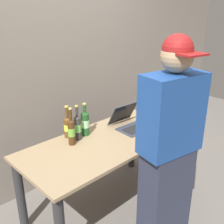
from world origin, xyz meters
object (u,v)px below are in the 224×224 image
object	(u,v)px
beer_bottle_brown	(71,131)
person_figure	(169,152)
beer_bottle_amber	(85,123)
laptop	(130,122)
beer_bottle_green	(77,127)
beer_bottle_dark	(68,126)

from	to	relation	value
beer_bottle_brown	person_figure	bearing A→B (deg)	-69.97
beer_bottle_amber	person_figure	bearing A→B (deg)	-84.09
laptop	beer_bottle_green	xyz separation A→B (m)	(-0.53, 0.15, 0.07)
beer_bottle_brown	person_figure	distance (m)	0.84
laptop	beer_bottle_dark	world-z (taller)	beer_bottle_dark
beer_bottle_dark	beer_bottle_green	size ratio (longest dim) A/B	0.93
beer_bottle_dark	beer_bottle_brown	world-z (taller)	beer_bottle_brown
beer_bottle_dark	beer_bottle_green	bearing A→B (deg)	-72.94
beer_bottle_amber	person_figure	world-z (taller)	person_figure
laptop	beer_bottle_dark	bearing A→B (deg)	156.00
beer_bottle_green	person_figure	world-z (taller)	person_figure
beer_bottle_amber	beer_bottle_green	bearing A→B (deg)	-166.45
beer_bottle_dark	beer_bottle_amber	xyz separation A→B (m)	(0.14, -0.08, 0.01)
beer_bottle_amber	person_figure	size ratio (longest dim) A/B	0.18
beer_bottle_green	beer_bottle_amber	world-z (taller)	beer_bottle_green
laptop	beer_bottle_brown	distance (m)	0.63
beer_bottle_brown	beer_bottle_green	size ratio (longest dim) A/B	1.03
beer_bottle_green	person_figure	xyz separation A→B (m)	(0.19, -0.83, 0.01)
laptop	person_figure	xyz separation A→B (m)	(-0.33, -0.68, 0.08)
beer_bottle_green	beer_bottle_amber	xyz separation A→B (m)	(0.11, 0.03, 0.00)
laptop	person_figure	world-z (taller)	person_figure
laptop	person_figure	distance (m)	0.76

